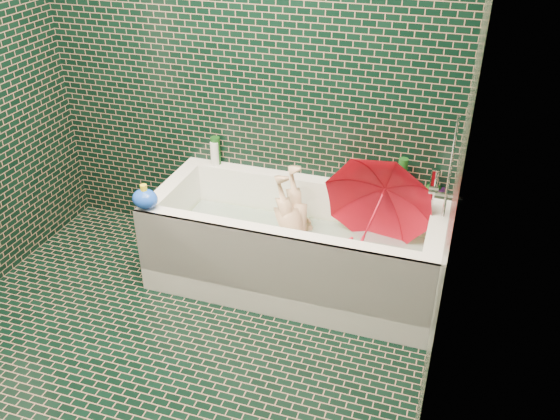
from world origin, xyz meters
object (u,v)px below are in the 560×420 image
(bathtub, at_px, (294,253))
(child, at_px, (296,236))
(umbrella, at_px, (374,215))
(rubber_duck, at_px, (395,184))
(bath_toy, at_px, (145,198))

(bathtub, bearing_deg, child, 98.37)
(umbrella, xyz_separation_m, rubber_duck, (0.07, 0.30, 0.06))
(child, relative_size, bath_toy, 4.96)
(umbrella, relative_size, bath_toy, 3.70)
(bathtub, relative_size, bath_toy, 10.16)
(umbrella, bearing_deg, bath_toy, -157.78)
(child, distance_m, rubber_duck, 0.67)
(child, xyz_separation_m, umbrella, (0.45, 0.01, 0.23))
(rubber_duck, height_order, bath_toy, bath_toy)
(rubber_duck, bearing_deg, bath_toy, -146.07)
(child, height_order, bath_toy, bath_toy)
(rubber_duck, relative_size, bath_toy, 0.75)
(child, xyz_separation_m, bath_toy, (-0.78, -0.35, 0.30))
(child, height_order, rubber_duck, rubber_duck)
(bathtub, relative_size, rubber_duck, 13.60)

